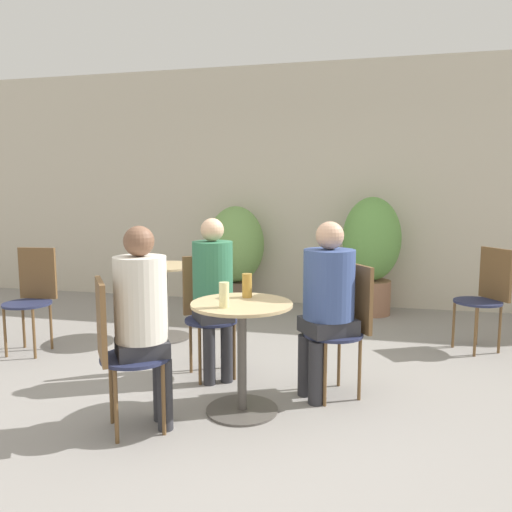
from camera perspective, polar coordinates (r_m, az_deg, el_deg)
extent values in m
plane|color=gray|center=(3.31, -2.45, -18.11)|extent=(20.00, 20.00, 0.00)
cube|color=beige|center=(6.37, 5.88, 7.96)|extent=(10.00, 0.06, 3.00)
cylinder|color=#514C47|center=(3.42, -1.60, -17.14)|extent=(0.47, 0.47, 0.01)
cylinder|color=#514C47|center=(3.29, -1.62, -11.56)|extent=(0.06, 0.06, 0.69)
cylinder|color=tan|center=(3.19, -1.64, -5.53)|extent=(0.65, 0.65, 0.02)
cylinder|color=#514C47|center=(5.05, -10.27, -9.09)|extent=(0.47, 0.47, 0.01)
cylinder|color=#514C47|center=(4.96, -10.37, -5.19)|extent=(0.06, 0.06, 0.69)
cylinder|color=tan|center=(4.90, -10.46, -1.15)|extent=(0.65, 0.65, 0.02)
cylinder|color=#232847|center=(3.54, 8.80, -8.78)|extent=(0.41, 0.41, 0.02)
cylinder|color=brown|center=(3.57, 11.75, -12.56)|extent=(0.02, 0.02, 0.44)
cylinder|color=brown|center=(3.78, 9.46, -11.35)|extent=(0.02, 0.02, 0.44)
cylinder|color=brown|center=(3.43, 7.90, -13.27)|extent=(0.02, 0.02, 0.44)
cylinder|color=brown|center=(3.65, 5.77, -11.95)|extent=(0.02, 0.02, 0.44)
cube|color=brown|center=(3.57, 11.45, -4.65)|extent=(0.23, 0.31, 0.47)
cylinder|color=#232847|center=(3.87, -5.08, -7.30)|extent=(0.41, 0.41, 0.02)
cylinder|color=brown|center=(4.10, -3.77, -9.79)|extent=(0.02, 0.02, 0.44)
cylinder|color=brown|center=(4.03, -7.47, -10.14)|extent=(0.02, 0.02, 0.44)
cylinder|color=brown|center=(3.85, -2.51, -10.89)|extent=(0.02, 0.02, 0.44)
cylinder|color=brown|center=(3.78, -6.44, -11.30)|extent=(0.02, 0.02, 0.44)
cube|color=brown|center=(4.00, -5.89, -3.28)|extent=(0.31, 0.23, 0.47)
cylinder|color=#232847|center=(3.10, -13.60, -11.20)|extent=(0.41, 0.41, 0.02)
cylinder|color=brown|center=(3.29, -16.22, -14.41)|extent=(0.02, 0.02, 0.44)
cylinder|color=brown|center=(3.05, -15.70, -16.24)|extent=(0.02, 0.02, 0.44)
cylinder|color=brown|center=(3.33, -11.46, -14.05)|extent=(0.02, 0.02, 0.44)
cylinder|color=brown|center=(3.08, -10.53, -15.80)|extent=(0.02, 0.02, 0.44)
cube|color=brown|center=(3.02, -17.27, -7.05)|extent=(0.23, 0.31, 0.47)
cylinder|color=#232847|center=(4.85, -24.70, -4.98)|extent=(0.41, 0.41, 0.02)
cylinder|color=brown|center=(4.94, -22.39, -7.36)|extent=(0.02, 0.02, 0.44)
cylinder|color=brown|center=(5.08, -25.03, -7.11)|extent=(0.02, 0.02, 0.44)
cylinder|color=brown|center=(4.72, -24.04, -8.12)|extent=(0.02, 0.02, 0.44)
cylinder|color=brown|center=(4.86, -26.76, -7.82)|extent=(0.02, 0.02, 0.44)
cube|color=brown|center=(4.96, -23.69, -1.80)|extent=(0.35, 0.06, 0.47)
cylinder|color=#232847|center=(4.90, 24.00, -4.81)|extent=(0.41, 0.41, 0.02)
cylinder|color=brown|center=(4.95, 26.08, -7.52)|extent=(0.02, 0.02, 0.44)
cylinder|color=brown|center=(5.14, 23.94, -6.89)|extent=(0.02, 0.02, 0.44)
cylinder|color=brown|center=(4.77, 23.79, -7.95)|extent=(0.02, 0.02, 0.44)
cylinder|color=brown|center=(4.96, 21.65, -7.27)|extent=(0.02, 0.02, 0.44)
cube|color=brown|center=(4.99, 25.71, -1.86)|extent=(0.21, 0.31, 0.47)
cylinder|color=#2D2D33|center=(3.59, 5.65, -12.32)|extent=(0.11, 0.11, 0.43)
cylinder|color=#2D2D33|center=(3.46, 6.89, -13.10)|extent=(0.11, 0.11, 0.43)
cube|color=#2D2D33|center=(3.50, 8.25, -7.87)|extent=(0.44, 0.44, 0.11)
cylinder|color=#384C84|center=(3.44, 8.33, -3.20)|extent=(0.35, 0.35, 0.47)
sphere|color=tan|center=(3.39, 8.44, 2.33)|extent=(0.19, 0.19, 0.19)
cylinder|color=#2D2D33|center=(3.78, -5.37, -11.31)|extent=(0.09, 0.09, 0.43)
cylinder|color=#2D2D33|center=(3.82, -3.37, -11.10)|extent=(0.09, 0.09, 0.43)
cube|color=#2D2D33|center=(3.82, -4.92, -6.64)|extent=(0.38, 0.38, 0.09)
cylinder|color=#337551|center=(3.76, -4.97, -2.20)|extent=(0.30, 0.30, 0.51)
sphere|color=#DBAD89|center=(3.72, -5.03, 3.00)|extent=(0.17, 0.17, 0.17)
cylinder|color=#2D2D33|center=(3.14, -10.37, -15.34)|extent=(0.09, 0.09, 0.43)
cylinder|color=#2D2D33|center=(3.27, -10.87, -14.44)|extent=(0.09, 0.09, 0.43)
cube|color=#2D2D33|center=(3.09, -12.89, -10.15)|extent=(0.39, 0.38, 0.09)
cylinder|color=beige|center=(3.02, -13.05, -4.77)|extent=(0.31, 0.31, 0.50)
sphere|color=brown|center=(2.97, -13.24, 1.66)|extent=(0.18, 0.18, 0.18)
cylinder|color=beige|center=(3.05, -3.67, -4.46)|extent=(0.06, 0.06, 0.16)
cylinder|color=#B28433|center=(3.33, -1.03, -3.39)|extent=(0.07, 0.07, 0.16)
cylinder|color=brown|center=(6.30, -2.30, -4.33)|extent=(0.37, 0.37, 0.31)
ellipsoid|color=#709E51|center=(6.20, -2.33, 1.35)|extent=(0.70, 0.70, 0.94)
cylinder|color=#93664C|center=(6.03, 12.89, -4.58)|extent=(0.47, 0.47, 0.40)
ellipsoid|color=#609947|center=(5.93, 13.08, 1.90)|extent=(0.67, 0.67, 0.97)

